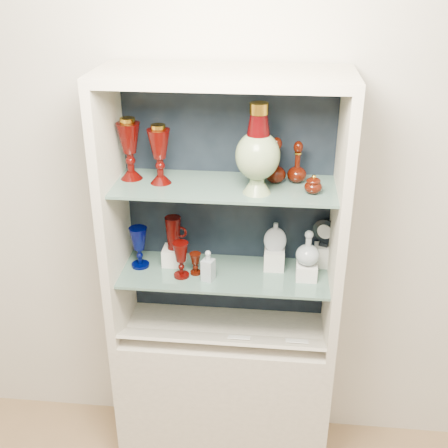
# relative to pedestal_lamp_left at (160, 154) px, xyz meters

# --- Properties ---
(wall_back) EXTENTS (3.50, 0.02, 2.80)m
(wall_back) POSITION_rel_pedestal_lamp_left_xyz_m (0.27, 0.20, -0.19)
(wall_back) COLOR silver
(wall_back) RESTS_ON ground
(cabinet_base) EXTENTS (1.00, 0.40, 0.75)m
(cabinet_base) POSITION_rel_pedestal_lamp_left_xyz_m (0.27, -0.02, -1.22)
(cabinet_base) COLOR beige
(cabinet_base) RESTS_ON ground
(cabinet_back_panel) EXTENTS (0.98, 0.02, 1.15)m
(cabinet_back_panel) POSITION_rel_pedestal_lamp_left_xyz_m (0.27, 0.17, -0.27)
(cabinet_back_panel) COLOR black
(cabinet_back_panel) RESTS_ON cabinet_base
(cabinet_side_left) EXTENTS (0.04, 0.40, 1.15)m
(cabinet_side_left) POSITION_rel_pedestal_lamp_left_xyz_m (-0.21, -0.02, -0.27)
(cabinet_side_left) COLOR beige
(cabinet_side_left) RESTS_ON cabinet_base
(cabinet_side_right) EXTENTS (0.04, 0.40, 1.15)m
(cabinet_side_right) POSITION_rel_pedestal_lamp_left_xyz_m (0.75, -0.02, -0.27)
(cabinet_side_right) COLOR beige
(cabinet_side_right) RESTS_ON cabinet_base
(cabinet_top_cap) EXTENTS (1.00, 0.40, 0.04)m
(cabinet_top_cap) POSITION_rel_pedestal_lamp_left_xyz_m (0.27, -0.02, 0.33)
(cabinet_top_cap) COLOR beige
(cabinet_top_cap) RESTS_ON cabinet_side_left
(shelf_lower) EXTENTS (0.92, 0.34, 0.01)m
(shelf_lower) POSITION_rel_pedestal_lamp_left_xyz_m (0.27, 0.00, -0.55)
(shelf_lower) COLOR slate
(shelf_lower) RESTS_ON cabinet_side_left
(shelf_upper) EXTENTS (0.92, 0.34, 0.01)m
(shelf_upper) POSITION_rel_pedestal_lamp_left_xyz_m (0.27, 0.00, -0.13)
(shelf_upper) COLOR slate
(shelf_upper) RESTS_ON cabinet_side_left
(label_ledge) EXTENTS (0.92, 0.17, 0.09)m
(label_ledge) POSITION_rel_pedestal_lamp_left_xyz_m (0.27, -0.13, -0.81)
(label_ledge) COLOR beige
(label_ledge) RESTS_ON cabinet_base
(label_card_0) EXTENTS (0.10, 0.06, 0.03)m
(label_card_0) POSITION_rel_pedestal_lamp_left_xyz_m (0.35, -0.13, -0.80)
(label_card_0) COLOR white
(label_card_0) RESTS_ON label_ledge
(label_card_1) EXTENTS (0.10, 0.06, 0.03)m
(label_card_1) POSITION_rel_pedestal_lamp_left_xyz_m (0.60, -0.13, -0.80)
(label_card_1) COLOR white
(label_card_1) RESTS_ON label_ledge
(pedestal_lamp_left) EXTENTS (0.11, 0.11, 0.25)m
(pedestal_lamp_left) POSITION_rel_pedestal_lamp_left_xyz_m (0.00, 0.00, 0.00)
(pedestal_lamp_left) COLOR #440603
(pedestal_lamp_left) RESTS_ON shelf_upper
(pedestal_lamp_right) EXTENTS (0.13, 0.13, 0.26)m
(pedestal_lamp_right) POSITION_rel_pedestal_lamp_left_xyz_m (-0.13, 0.04, 0.01)
(pedestal_lamp_right) COLOR #440603
(pedestal_lamp_right) RESTS_ON shelf_upper
(enamel_urn) EXTENTS (0.22, 0.22, 0.36)m
(enamel_urn) POSITION_rel_pedestal_lamp_left_xyz_m (0.41, -0.06, 0.06)
(enamel_urn) COLOR #0F3E24
(enamel_urn) RESTS_ON shelf_upper
(ruby_decanter_a) EXTENTS (0.10, 0.10, 0.22)m
(ruby_decanter_a) POSITION_rel_pedestal_lamp_left_xyz_m (0.48, 0.05, -0.01)
(ruby_decanter_a) COLOR #3F0F05
(ruby_decanter_a) RESTS_ON shelf_upper
(ruby_decanter_b) EXTENTS (0.10, 0.10, 0.19)m
(ruby_decanter_b) POSITION_rel_pedestal_lamp_left_xyz_m (0.57, 0.06, -0.03)
(ruby_decanter_b) COLOR #3F0F05
(ruby_decanter_b) RESTS_ON shelf_upper
(lidded_bowl) EXTENTS (0.09, 0.09, 0.08)m
(lidded_bowl) POSITION_rel_pedestal_lamp_left_xyz_m (0.63, -0.05, -0.08)
(lidded_bowl) COLOR #3F0F05
(lidded_bowl) RESTS_ON shelf_upper
(cobalt_goblet) EXTENTS (0.09, 0.09, 0.19)m
(cobalt_goblet) POSITION_rel_pedestal_lamp_left_xyz_m (-0.12, 0.02, -0.45)
(cobalt_goblet) COLOR #01053E
(cobalt_goblet) RESTS_ON shelf_lower
(ruby_goblet_tall) EXTENTS (0.08, 0.08, 0.17)m
(ruby_goblet_tall) POSITION_rel_pedestal_lamp_left_xyz_m (0.08, -0.05, -0.46)
(ruby_goblet_tall) COLOR #440603
(ruby_goblet_tall) RESTS_ON shelf_lower
(ruby_goblet_small) EXTENTS (0.06, 0.06, 0.10)m
(ruby_goblet_small) POSITION_rel_pedestal_lamp_left_xyz_m (0.14, -0.02, -0.49)
(ruby_goblet_small) COLOR #3F0F05
(ruby_goblet_small) RESTS_ON shelf_lower
(riser_ruby_pitcher) EXTENTS (0.10, 0.10, 0.08)m
(riser_ruby_pitcher) POSITION_rel_pedestal_lamp_left_xyz_m (0.03, 0.06, -0.50)
(riser_ruby_pitcher) COLOR silver
(riser_ruby_pitcher) RESTS_ON shelf_lower
(ruby_pitcher) EXTENTS (0.12, 0.08, 0.15)m
(ruby_pitcher) POSITION_rel_pedestal_lamp_left_xyz_m (0.03, 0.06, -0.39)
(ruby_pitcher) COLOR #440603
(ruby_pitcher) RESTS_ON riser_ruby_pitcher
(clear_square_bottle) EXTENTS (0.06, 0.06, 0.14)m
(clear_square_bottle) POSITION_rel_pedestal_lamp_left_xyz_m (0.20, -0.07, -0.47)
(clear_square_bottle) COLOR #93A0A9
(clear_square_bottle) RESTS_ON shelf_lower
(riser_flat_flask) EXTENTS (0.09, 0.09, 0.09)m
(riser_flat_flask) POSITION_rel_pedestal_lamp_left_xyz_m (0.49, 0.06, -0.50)
(riser_flat_flask) COLOR silver
(riser_flat_flask) RESTS_ON shelf_lower
(flat_flask) EXTENTS (0.10, 0.04, 0.14)m
(flat_flask) POSITION_rel_pedestal_lamp_left_xyz_m (0.49, 0.06, -0.38)
(flat_flask) COLOR #A3ACB6
(flat_flask) RESTS_ON riser_flat_flask
(riser_clear_round_decanter) EXTENTS (0.09, 0.09, 0.07)m
(riser_clear_round_decanter) POSITION_rel_pedestal_lamp_left_xyz_m (0.63, -0.01, -0.51)
(riser_clear_round_decanter) COLOR silver
(riser_clear_round_decanter) RESTS_ON shelf_lower
(clear_round_decanter) EXTENTS (0.12, 0.12, 0.15)m
(clear_round_decanter) POSITION_rel_pedestal_lamp_left_xyz_m (0.63, -0.01, -0.40)
(clear_round_decanter) COLOR #93A0A9
(clear_round_decanter) RESTS_ON riser_clear_round_decanter
(riser_cameo_medallion) EXTENTS (0.08, 0.08, 0.10)m
(riser_cameo_medallion) POSITION_rel_pedestal_lamp_left_xyz_m (0.71, 0.11, -0.49)
(riser_cameo_medallion) COLOR silver
(riser_cameo_medallion) RESTS_ON shelf_lower
(cameo_medallion) EXTENTS (0.12, 0.08, 0.13)m
(cameo_medallion) POSITION_rel_pedestal_lamp_left_xyz_m (0.71, 0.11, -0.38)
(cameo_medallion) COLOR black
(cameo_medallion) RESTS_ON riser_cameo_medallion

